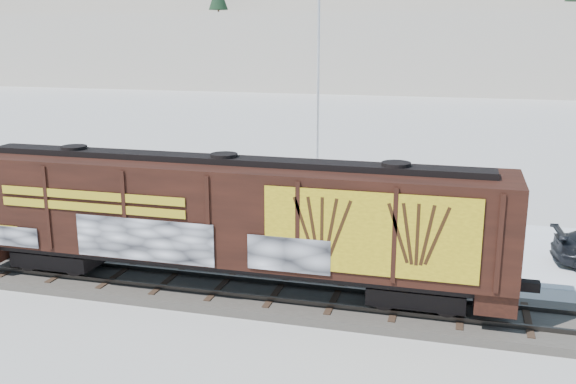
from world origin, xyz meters
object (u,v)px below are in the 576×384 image
(flagpole, at_px, (320,123))
(car_silver, at_px, (196,207))
(car_white, at_px, (343,222))
(hopper_railcar, at_px, (225,214))

(flagpole, height_order, car_silver, flagpole)
(car_white, bearing_deg, car_silver, 109.40)
(flagpole, xyz_separation_m, car_white, (2.31, -5.52, -3.58))
(hopper_railcar, relative_size, car_silver, 4.16)
(hopper_railcar, relative_size, car_white, 4.36)
(flagpole, height_order, car_white, flagpole)
(car_silver, bearing_deg, hopper_railcar, -163.67)
(car_white, bearing_deg, flagpole, 46.10)
(car_silver, relative_size, car_white, 1.05)
(car_silver, distance_m, car_white, 7.18)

